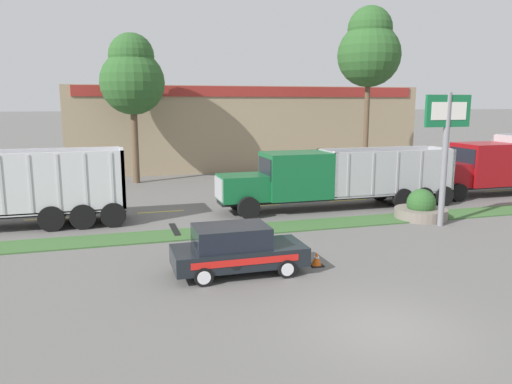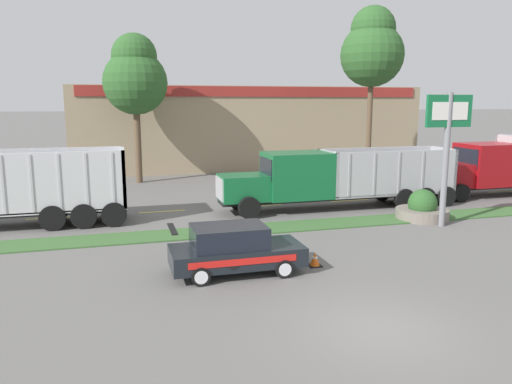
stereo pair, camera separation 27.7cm
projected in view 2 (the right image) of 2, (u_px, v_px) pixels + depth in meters
ground_plane at (381, 330)px, 12.60m from camera, size 600.00×600.00×0.00m
grass_verge at (263, 228)px, 22.53m from camera, size 120.00×1.88×0.06m
centre_line_3 at (52, 218)px, 24.68m from camera, size 2.40×0.14×0.01m
centre_line_4 at (162, 211)px, 26.12m from camera, size 2.40×0.14×0.01m
centre_line_5 at (261, 206)px, 27.57m from camera, size 2.40×0.14×0.01m
centre_line_6 at (350, 200)px, 29.01m from camera, size 2.40×0.14×0.01m
centre_line_7 at (430, 196)px, 30.45m from camera, size 2.40×0.14×0.01m
centre_line_8 at (504, 192)px, 31.90m from camera, size 2.40×0.14×0.01m
dump_truck_lead at (319, 180)px, 26.40m from camera, size 13.03×2.68×3.16m
dump_truck_trail at (500, 168)px, 30.47m from camera, size 11.34×2.83×3.64m
rally_car at (234, 249)px, 16.64m from camera, size 4.44×2.04×1.68m
store_sign_post at (447, 134)px, 22.32m from camera, size 2.27×0.28×6.08m
stone_planter at (422, 209)px, 24.36m from camera, size 2.54×2.54×1.48m
traffic_cone at (315, 259)px, 17.45m from camera, size 0.46×0.46×0.49m
store_building_backdrop at (241, 126)px, 45.99m from camera, size 29.40×12.10×6.90m
tree_behind_left at (372, 49)px, 35.45m from camera, size 4.52×4.52×12.34m
tree_behind_centre at (135, 76)px, 34.17m from camera, size 4.40×4.40×10.27m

